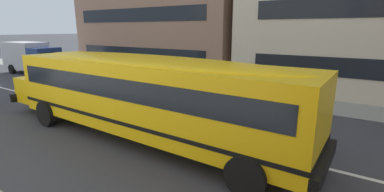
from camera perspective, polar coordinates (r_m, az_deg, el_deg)
name	(u,v)px	position (r m, az deg, el deg)	size (l,w,h in m)	color
ground_plane	(109,114)	(13.81, -16.93, -3.67)	(400.00, 400.00, 0.00)	#38383D
sidewalk_far	(192,88)	(19.13, 0.02, 1.75)	(120.00, 3.00, 0.01)	gray
lane_centreline	(109,114)	(13.81, -16.93, -3.66)	(110.00, 0.16, 0.01)	silver
school_bus	(140,90)	(10.18, -10.71, 1.29)	(13.92, 3.42, 3.10)	yellow
parked_car_silver_far_corner	(95,72)	(22.04, -19.47, 4.78)	(3.99, 2.06, 1.64)	#B7BABF
box_truck	(31,57)	(29.21, -30.53, 7.09)	(6.11, 2.62, 2.82)	navy
apartment_block_far_left	(173,1)	(28.18, -3.91, 19.18)	(16.28, 10.57, 13.30)	#93705B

